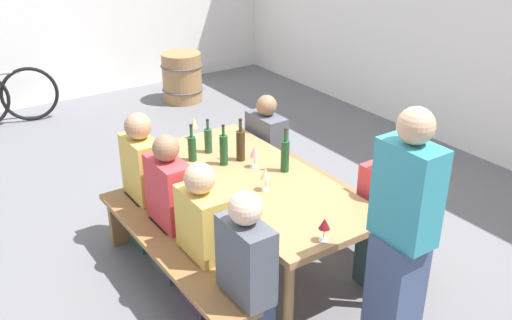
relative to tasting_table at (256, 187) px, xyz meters
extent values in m
plane|color=slate|center=(0.00, 0.00, -0.68)|extent=(24.00, 24.00, 0.00)
cube|color=#9E7247|center=(0.00, 0.00, 0.05)|extent=(2.02, 0.90, 0.05)
cylinder|color=#9E7247|center=(-0.93, -0.39, -0.33)|extent=(0.07, 0.07, 0.70)
cylinder|color=#9E7247|center=(0.93, -0.39, -0.33)|extent=(0.07, 0.07, 0.70)
cylinder|color=#9E7247|center=(-0.93, 0.39, -0.33)|extent=(0.07, 0.07, 0.70)
cylinder|color=#9E7247|center=(0.93, 0.39, -0.33)|extent=(0.07, 0.07, 0.70)
cube|color=olive|center=(0.00, -0.75, -0.25)|extent=(1.92, 0.30, 0.04)
cube|color=olive|center=(-0.86, -0.75, -0.47)|extent=(0.06, 0.24, 0.41)
cube|color=olive|center=(0.00, 0.75, -0.25)|extent=(1.92, 0.30, 0.04)
cube|color=olive|center=(-0.86, 0.75, -0.47)|extent=(0.06, 0.24, 0.41)
cube|color=olive|center=(0.86, 0.75, -0.47)|extent=(0.06, 0.24, 0.41)
cylinder|color=#194723|center=(-0.54, -0.24, 0.17)|extent=(0.07, 0.07, 0.20)
cylinder|color=#194723|center=(-0.54, -0.24, 0.32)|extent=(0.02, 0.02, 0.09)
cylinder|color=black|center=(-0.54, -0.24, 0.38)|extent=(0.03, 0.03, 0.01)
cylinder|color=#332814|center=(-0.33, 0.08, 0.20)|extent=(0.07, 0.07, 0.25)
cylinder|color=#332814|center=(-0.33, 0.08, 0.37)|extent=(0.02, 0.02, 0.09)
cylinder|color=black|center=(-0.33, 0.08, 0.42)|extent=(0.03, 0.03, 0.01)
cylinder|color=#194723|center=(-0.34, -0.07, 0.20)|extent=(0.06, 0.06, 0.24)
cylinder|color=#194723|center=(-0.34, -0.07, 0.36)|extent=(0.02, 0.02, 0.08)
cylinder|color=black|center=(-0.34, -0.07, 0.40)|extent=(0.02, 0.02, 0.01)
cylinder|color=#194723|center=(0.02, 0.25, 0.20)|extent=(0.07, 0.07, 0.25)
cylinder|color=#194723|center=(0.02, 0.25, 0.37)|extent=(0.02, 0.02, 0.09)
cylinder|color=black|center=(0.02, 0.25, 0.42)|extent=(0.03, 0.03, 0.01)
cylinder|color=#234C2D|center=(-0.60, -0.06, 0.18)|extent=(0.06, 0.06, 0.20)
cylinder|color=#234C2D|center=(-0.60, -0.06, 0.31)|extent=(0.02, 0.02, 0.08)
cylinder|color=black|center=(-0.60, -0.06, 0.36)|extent=(0.02, 0.02, 0.01)
cylinder|color=silver|center=(0.93, -0.13, 0.08)|extent=(0.06, 0.06, 0.01)
cylinder|color=silver|center=(0.93, -0.13, 0.12)|extent=(0.01, 0.01, 0.08)
cone|color=maroon|center=(0.93, -0.13, 0.20)|extent=(0.07, 0.07, 0.07)
cylinder|color=silver|center=(-0.16, 0.10, 0.08)|extent=(0.06, 0.06, 0.01)
cylinder|color=silver|center=(-0.16, 0.10, 0.12)|extent=(0.01, 0.01, 0.08)
cone|color=#D18C93|center=(-0.16, 0.10, 0.21)|extent=(0.07, 0.07, 0.09)
cylinder|color=silver|center=(-0.63, -0.36, 0.08)|extent=(0.06, 0.06, 0.01)
cylinder|color=silver|center=(-0.63, -0.36, 0.12)|extent=(0.01, 0.01, 0.09)
cone|color=maroon|center=(-0.63, -0.36, 0.21)|extent=(0.07, 0.07, 0.08)
cylinder|color=silver|center=(-0.92, -0.02, 0.08)|extent=(0.06, 0.06, 0.01)
cylinder|color=silver|center=(-0.92, -0.02, 0.13)|extent=(0.01, 0.01, 0.09)
cone|color=beige|center=(-0.92, -0.02, 0.22)|extent=(0.06, 0.06, 0.10)
cylinder|color=silver|center=(0.19, -0.05, 0.08)|extent=(0.06, 0.06, 0.01)
cylinder|color=silver|center=(0.19, -0.05, 0.12)|extent=(0.01, 0.01, 0.09)
cone|color=beige|center=(0.19, -0.05, 0.21)|extent=(0.07, 0.07, 0.08)
cube|color=#2C5045|center=(-0.73, -0.60, -0.45)|extent=(0.30, 0.24, 0.45)
cube|color=gold|center=(-0.73, -0.60, 0.03)|extent=(0.40, 0.20, 0.50)
sphere|color=#A87A5B|center=(-0.73, -0.60, 0.38)|extent=(0.21, 0.21, 0.21)
cube|color=#464B52|center=(-0.25, -0.60, -0.45)|extent=(0.31, 0.24, 0.45)
cube|color=#C6383D|center=(-0.25, -0.60, 0.03)|extent=(0.42, 0.20, 0.51)
sphere|color=#846047|center=(-0.25, -0.60, 0.38)|extent=(0.19, 0.19, 0.19)
cube|color=#503856|center=(0.23, -0.60, -0.45)|extent=(0.30, 0.24, 0.45)
cube|color=gold|center=(0.23, -0.60, 0.01)|extent=(0.40, 0.20, 0.47)
sphere|color=tan|center=(0.23, -0.60, 0.35)|extent=(0.21, 0.21, 0.21)
cube|color=#4C515B|center=(0.78, -0.60, 0.03)|extent=(0.39, 0.20, 0.51)
sphere|color=beige|center=(0.78, -0.60, 0.39)|extent=(0.21, 0.21, 0.21)
cube|color=#482745|center=(-0.72, 0.60, -0.45)|extent=(0.30, 0.24, 0.45)
cube|color=#4C515B|center=(-0.72, 0.60, 0.00)|extent=(0.40, 0.20, 0.45)
sphere|color=#846047|center=(-0.72, 0.60, 0.31)|extent=(0.19, 0.19, 0.19)
cube|color=#345056|center=(0.76, 0.60, -0.45)|extent=(0.30, 0.24, 0.45)
cube|color=#C6383D|center=(0.76, 0.60, 0.03)|extent=(0.40, 0.20, 0.50)
sphere|color=#A87A5B|center=(0.76, 0.60, 0.38)|extent=(0.20, 0.20, 0.20)
cube|color=#3D4C70|center=(1.38, 0.05, -0.20)|extent=(0.27, 0.24, 0.95)
cube|color=teal|center=(1.38, 0.05, 0.56)|extent=(0.36, 0.20, 0.58)
sphere|color=tan|center=(1.38, 0.05, 0.95)|extent=(0.20, 0.20, 0.20)
cylinder|color=#9E7247|center=(-3.75, 1.31, -0.34)|extent=(0.54, 0.54, 0.68)
torus|color=#4C4C51|center=(-3.75, 1.31, -0.17)|extent=(0.57, 0.57, 0.02)
torus|color=#4C4C51|center=(-3.75, 1.31, -0.51)|extent=(0.57, 0.57, 0.02)
torus|color=black|center=(-4.15, -0.64, -0.32)|extent=(0.19, 0.70, 0.70)
camera|label=1|loc=(3.16, -2.15, 2.05)|focal=40.35mm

